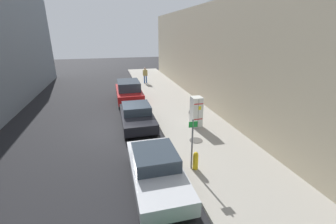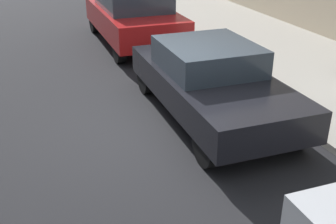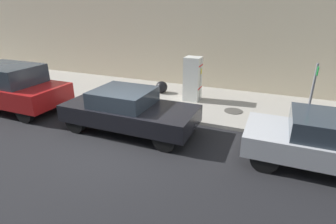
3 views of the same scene
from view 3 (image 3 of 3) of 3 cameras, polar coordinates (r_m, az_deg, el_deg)
name	(u,v)px [view 3 (image 3 of 3)]	position (r m, az deg, el deg)	size (l,w,h in m)	color
ground_plane	(116,147)	(7.94, -11.29, -7.40)	(80.00, 80.00, 0.00)	black
sidewalk_slab	(173,98)	(11.66, 1.12, 2.96)	(4.35, 44.00, 0.12)	#9E998E
building_facade_near	(196,9)	(13.93, 6.21, 21.40)	(1.76, 39.60, 7.52)	beige
discarded_refrigerator	(193,79)	(11.12, 5.38, 7.19)	(0.63, 0.67, 1.83)	silver
manhole_cover	(233,111)	(10.34, 14.06, 0.21)	(0.70, 0.70, 0.02)	#47443F
street_sign_post	(311,96)	(8.86, 28.73, 3.10)	(0.36, 0.07, 2.23)	slate
fire_hydrant	(308,121)	(9.28, 28.21, -1.67)	(0.22, 0.22, 0.80)	gold
trash_bag	(162,87)	(12.20, -1.40, 5.45)	(0.54, 0.54, 0.54)	black
parked_suv_red	(10,86)	(12.18, -31.22, 4.79)	(1.99, 4.62, 1.76)	red
parked_sedan_dark	(129,110)	(8.61, -8.59, 0.46)	(1.88, 4.33, 1.39)	black
parked_sedan_silver	(336,143)	(7.67, 32.76, -5.73)	(1.81, 4.41, 1.39)	silver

